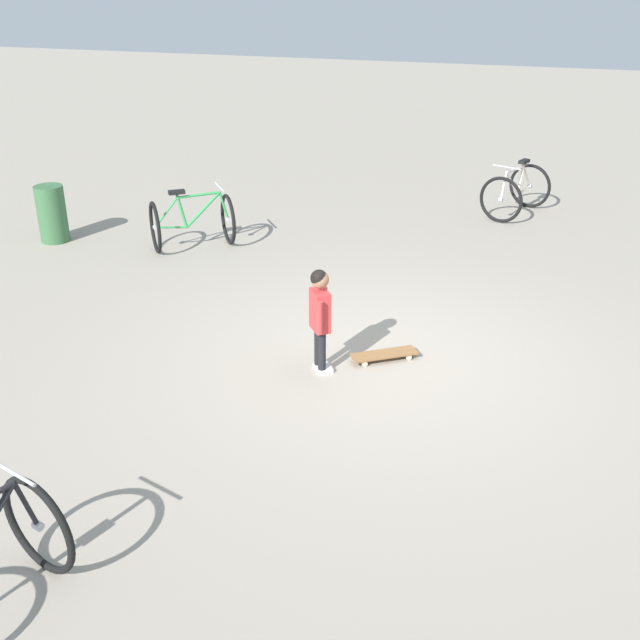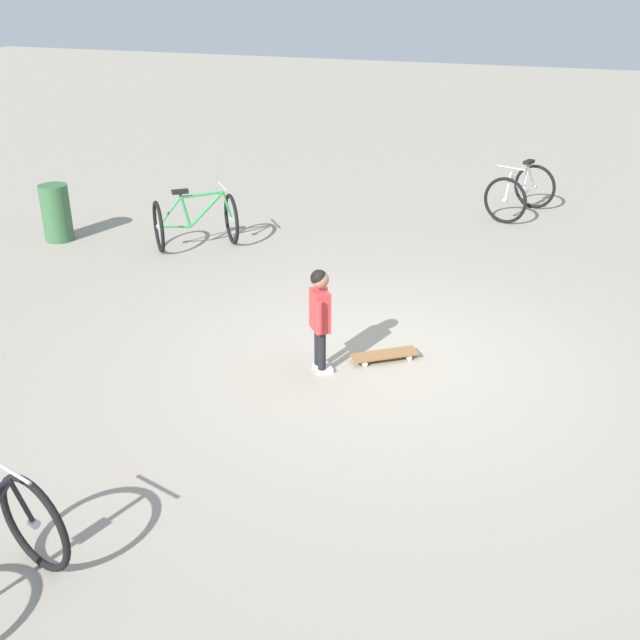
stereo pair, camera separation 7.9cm
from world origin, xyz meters
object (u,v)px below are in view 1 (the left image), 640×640
child_person (320,310)px  bicycle_mid (516,191)px  trash_bin (52,214)px  skateboard (384,354)px  bicycle_near (192,222)px

child_person → bicycle_mid: 5.98m
trash_bin → bicycle_mid: bearing=-151.4°
skateboard → bicycle_near: size_ratio=0.52×
skateboard → bicycle_near: bearing=-36.0°
child_person → bicycle_mid: size_ratio=0.85×
child_person → skateboard: bearing=-142.1°
child_person → trash_bin: (4.81, -2.48, -0.25)m
child_person → skateboard: (-0.54, -0.42, -0.60)m
child_person → trash_bin: 5.42m
skateboard → bicycle_mid: 5.47m
skateboard → bicycle_near: bicycle_near is taller
skateboard → trash_bin: 5.74m
bicycle_near → trash_bin: (2.02, 0.36, 0.02)m
child_person → trash_bin: size_ratio=1.32×
child_person → skateboard: child_person is taller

